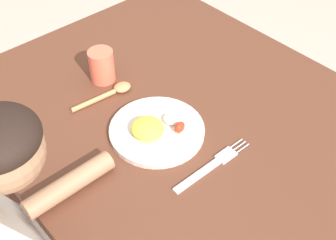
{
  "coord_description": "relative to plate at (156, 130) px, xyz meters",
  "views": [
    {
      "loc": [
        0.64,
        -0.59,
        1.47
      ],
      "look_at": [
        0.05,
        -0.06,
        0.7
      ],
      "focal_mm": 46.48,
      "sensor_mm": 36.0,
      "label": 1
    }
  ],
  "objects": [
    {
      "name": "dining_table",
      "position": [
        -0.05,
        0.11,
        -0.1
      ],
      "size": [
        1.07,
        0.91,
        0.68
      ],
      "color": "#552D1F",
      "rests_on": "ground_plane"
    },
    {
      "name": "drinking_cup",
      "position": [
        -0.27,
        0.03,
        0.03
      ],
      "size": [
        0.07,
        0.07,
        0.09
      ],
      "primitive_type": "cylinder",
      "color": "#E46249",
      "rests_on": "dining_table"
    },
    {
      "name": "ground_plane",
      "position": [
        -0.05,
        0.11,
        -0.69
      ],
      "size": [
        8.0,
        8.0,
        0.0
      ],
      "primitive_type": "plane",
      "color": "#AFA193"
    },
    {
      "name": "spoon",
      "position": [
        -0.2,
        0.01,
        -0.0
      ],
      "size": [
        0.05,
        0.18,
        0.02
      ],
      "rotation": [
        0.0,
        0.0,
        1.47
      ],
      "color": "#BB7F4F",
      "rests_on": "dining_table"
    },
    {
      "name": "plate",
      "position": [
        0.0,
        0.0,
        0.0
      ],
      "size": [
        0.24,
        0.24,
        0.05
      ],
      "color": "beige",
      "rests_on": "dining_table"
    },
    {
      "name": "fork",
      "position": [
        0.17,
        0.02,
        -0.01
      ],
      "size": [
        0.03,
        0.23,
        0.01
      ],
      "rotation": [
        0.0,
        0.0,
        1.55
      ],
      "color": "silver",
      "rests_on": "dining_table"
    }
  ]
}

